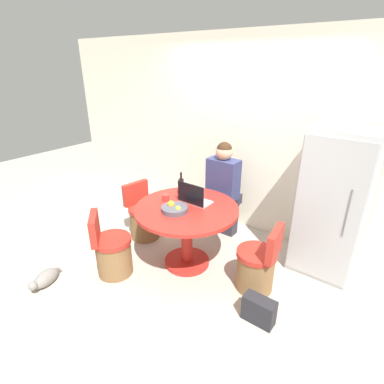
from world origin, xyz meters
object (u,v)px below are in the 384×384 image
object	(u,v)px
laptop	(194,198)
refrigerator	(333,204)
dining_table	(187,223)
fruit_bowl	(174,209)
chair_left_side	(144,219)
chair_near_left_corner	(112,253)
chair_right_side	(257,267)
person_seated	(224,186)
cat	(45,278)
bottle	(181,187)
handbag	(259,310)

from	to	relation	value
laptop	refrigerator	bearing A→B (deg)	-149.06
dining_table	fruit_bowl	distance (m)	0.28
refrigerator	chair_left_side	distance (m)	2.35
chair_near_left_corner	refrigerator	bearing A→B (deg)	-99.16
dining_table	fruit_bowl	size ratio (longest dim) A/B	4.05
chair_right_side	chair_near_left_corner	distance (m)	1.59
refrigerator	person_seated	xyz separation A→B (m)	(-1.30, -0.11, -0.09)
fruit_bowl	cat	bearing A→B (deg)	-130.71
dining_table	chair_near_left_corner	world-z (taller)	chair_near_left_corner
person_seated	cat	xyz separation A→B (m)	(-0.97, -2.04, -0.65)
refrigerator	cat	world-z (taller)	refrigerator
cat	chair_right_side	bearing A→B (deg)	110.43
refrigerator	person_seated	bearing A→B (deg)	-175.03
chair_right_side	chair_left_side	distance (m)	1.69
chair_left_side	laptop	distance (m)	1.00
dining_table	chair_near_left_corner	bearing A→B (deg)	-130.78
chair_right_side	person_seated	bearing A→B (deg)	-136.63
dining_table	cat	bearing A→B (deg)	-128.29
person_seated	dining_table	bearing A→B (deg)	90.28
dining_table	chair_left_side	bearing A→B (deg)	171.74
bottle	cat	bearing A→B (deg)	-117.06
fruit_bowl	refrigerator	bearing A→B (deg)	38.50
person_seated	handbag	distance (m)	1.65
chair_right_side	person_seated	xyz separation A→B (m)	(-0.85, 0.69, 0.47)
dining_table	laptop	world-z (taller)	laptop
chair_near_left_corner	chair_right_side	bearing A→B (deg)	-110.85
person_seated	laptop	distance (m)	0.67
chair_near_left_corner	chair_left_side	distance (m)	0.82
chair_near_left_corner	cat	bearing A→B (deg)	95.43
person_seated	bottle	world-z (taller)	person_seated
chair_left_side	cat	bearing A→B (deg)	-177.31
person_seated	cat	distance (m)	2.35
fruit_bowl	bottle	bearing A→B (deg)	118.76
fruit_bowl	cat	world-z (taller)	fruit_bowl
person_seated	handbag	bearing A→B (deg)	134.71
cat	person_seated	bearing A→B (deg)	138.43
refrigerator	chair_left_side	world-z (taller)	refrigerator
chair_left_side	person_seated	distance (m)	1.18
chair_left_side	bottle	size ratio (longest dim) A/B	2.53
handbag	refrigerator	bearing A→B (deg)	79.33
chair_right_side	cat	bearing A→B (deg)	-61.01
person_seated	fruit_bowl	distance (m)	0.96
fruit_bowl	person_seated	bearing A→B (deg)	87.56
laptop	fruit_bowl	size ratio (longest dim) A/B	1.24
bottle	handbag	bearing A→B (deg)	-20.42
chair_left_side	handbag	bearing A→B (deg)	-93.77
chair_right_side	laptop	distance (m)	1.01
refrigerator	chair_right_side	xyz separation A→B (m)	(-0.45, -0.80, -0.56)
chair_right_side	fruit_bowl	size ratio (longest dim) A/B	2.64
bottle	handbag	world-z (taller)	bottle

